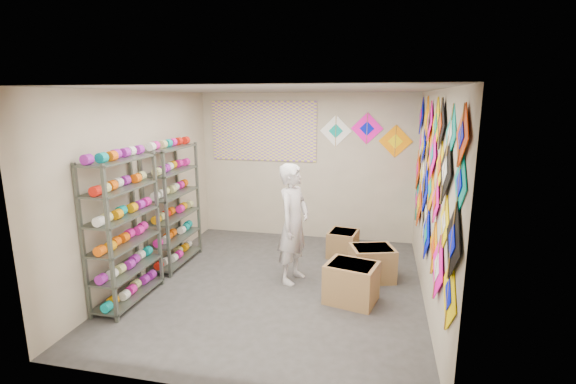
% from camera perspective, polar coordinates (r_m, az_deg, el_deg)
% --- Properties ---
extents(ground, '(4.50, 4.50, 0.00)m').
position_cam_1_polar(ground, '(6.07, -1.58, -12.64)').
color(ground, '#322F2C').
extents(room_walls, '(4.50, 4.50, 4.50)m').
position_cam_1_polar(room_walls, '(5.57, -1.68, 2.85)').
color(room_walls, tan).
rests_on(room_walls, ground).
extents(shelf_rack_front, '(0.40, 1.10, 1.90)m').
position_cam_1_polar(shelf_rack_front, '(5.70, -21.56, -5.01)').
color(shelf_rack_front, '#4C5147').
rests_on(shelf_rack_front, ground).
extents(shelf_rack_back, '(0.40, 1.10, 1.90)m').
position_cam_1_polar(shelf_rack_back, '(6.76, -15.46, -1.86)').
color(shelf_rack_back, '#4C5147').
rests_on(shelf_rack_back, ground).
extents(string_spools, '(0.12, 2.36, 0.12)m').
position_cam_1_polar(string_spools, '(6.19, -18.30, -2.46)').
color(string_spools, '#E81898').
rests_on(string_spools, ground).
extents(kite_wall_display, '(0.05, 4.36, 2.07)m').
position_cam_1_polar(kite_wall_display, '(5.49, 18.91, 1.48)').
color(kite_wall_display, '#FFD600').
rests_on(kite_wall_display, room_walls).
extents(back_wall_kites, '(1.63, 0.02, 0.79)m').
position_cam_1_polar(back_wall_kites, '(7.58, 10.64, 7.85)').
color(back_wall_kites, white).
rests_on(back_wall_kites, room_walls).
extents(poster, '(2.00, 0.01, 1.10)m').
position_cam_1_polar(poster, '(7.87, -3.38, 8.31)').
color(poster, '#784CA4').
rests_on(poster, room_walls).
extents(shopkeeper, '(0.84, 0.73, 1.72)m').
position_cam_1_polar(shopkeeper, '(5.93, 0.75, -4.34)').
color(shopkeeper, beige).
rests_on(shopkeeper, ground).
extents(carton_a, '(0.73, 0.66, 0.52)m').
position_cam_1_polar(carton_a, '(5.59, 8.66, -12.14)').
color(carton_a, olive).
rests_on(carton_a, ground).
extents(carton_b, '(0.72, 0.65, 0.49)m').
position_cam_1_polar(carton_b, '(6.28, 11.42, -9.53)').
color(carton_b, olive).
rests_on(carton_b, ground).
extents(carton_c, '(0.52, 0.56, 0.43)m').
position_cam_1_polar(carton_c, '(7.09, 7.52, -7.02)').
color(carton_c, olive).
rests_on(carton_c, ground).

